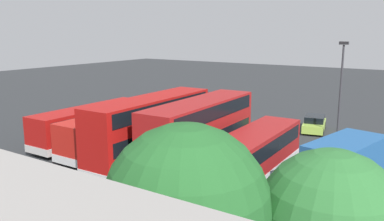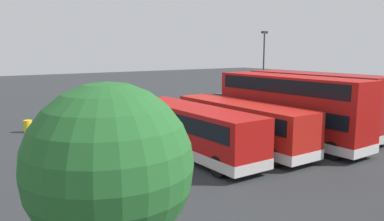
% 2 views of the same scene
% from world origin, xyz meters
% --- Properties ---
extents(ground_plane, '(140.00, 140.00, 0.00)m').
position_xyz_m(ground_plane, '(0.00, 0.00, 0.00)').
color(ground_plane, '#2D3033').
extents(bus_single_deck_near_end, '(2.91, 10.62, 2.95)m').
position_xyz_m(bus_single_deck_near_end, '(-7.44, 11.80, 1.62)').
color(bus_single_deck_near_end, '#A51919').
rests_on(bus_single_deck_near_end, ground).
extents(bus_double_decker_second, '(2.98, 10.84, 4.55)m').
position_xyz_m(bus_double_decker_second, '(-3.60, 11.67, 2.45)').
color(bus_double_decker_second, '#A51919').
rests_on(bus_double_decker_second, ground).
extents(bus_double_decker_third, '(2.87, 11.25, 4.55)m').
position_xyz_m(bus_double_decker_third, '(-0.08, 12.44, 2.45)').
color(bus_double_decker_third, '#B71411').
rests_on(bus_double_decker_third, ground).
extents(bus_single_deck_fourth, '(2.65, 10.62, 2.95)m').
position_xyz_m(bus_single_deck_fourth, '(3.56, 11.73, 1.62)').
color(bus_single_deck_fourth, red).
rests_on(bus_single_deck_fourth, ground).
extents(bus_single_deck_fifth, '(2.68, 10.58, 2.95)m').
position_xyz_m(bus_single_deck_fifth, '(7.10, 11.42, 1.62)').
color(bus_single_deck_fifth, '#B71411').
rests_on(bus_single_deck_fifth, ground).
extents(box_truck_blue, '(4.00, 7.86, 3.20)m').
position_xyz_m(box_truck_blue, '(-12.87, 10.40, 1.71)').
color(box_truck_blue, '#235999').
rests_on(box_truck_blue, ground).
extents(car_hatchback_silver, '(2.62, 4.38, 1.43)m').
position_xyz_m(car_hatchback_silver, '(-6.94, -2.46, 0.70)').
color(car_hatchback_silver, '#A5D14C').
rests_on(car_hatchback_silver, ground).
extents(lamp_post_tall, '(0.70, 0.30, 8.18)m').
position_xyz_m(lamp_post_tall, '(-9.65, 0.29, 4.78)').
color(lamp_post_tall, '#38383D').
rests_on(lamp_post_tall, ground).
extents(waste_bin_yellow, '(0.60, 0.60, 0.95)m').
position_xyz_m(waste_bin_yellow, '(13.96, -0.91, 0.47)').
color(waste_bin_yellow, yellow).
rests_on(waste_bin_yellow, ground).
extents(tree_midright, '(4.43, 4.43, 6.70)m').
position_xyz_m(tree_midright, '(-11.72, 25.13, 4.47)').
color(tree_midright, '#4C3823').
rests_on(tree_midright, ground).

